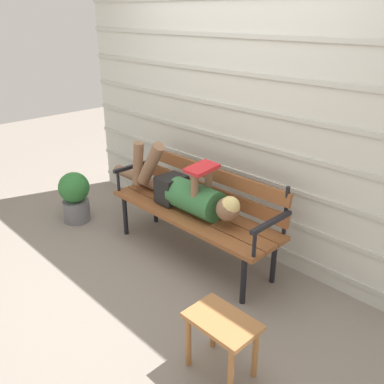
{
  "coord_description": "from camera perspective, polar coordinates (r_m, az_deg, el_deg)",
  "views": [
    {
      "loc": [
        2.27,
        -2.07,
        2.0
      ],
      "look_at": [
        0.0,
        0.13,
        0.62
      ],
      "focal_mm": 38.54,
      "sensor_mm": 36.0,
      "label": 1
    }
  ],
  "objects": [
    {
      "name": "ground_plane",
      "position": [
        3.66,
        -1.54,
        -9.53
      ],
      "size": [
        12.0,
        12.0,
        0.0
      ],
      "primitive_type": "plane",
      "color": "gray"
    },
    {
      "name": "house_siding",
      "position": [
        3.6,
        5.79,
        11.76
      ],
      "size": [
        4.01,
        0.08,
        2.54
      ],
      "color": "beige",
      "rests_on": "ground"
    },
    {
      "name": "park_bench",
      "position": [
        3.55,
        0.81,
        -1.81
      ],
      "size": [
        1.67,
        0.5,
        0.83
      ],
      "color": "brown",
      "rests_on": "ground"
    },
    {
      "name": "reclining_person",
      "position": [
        3.53,
        -1.23,
        0.18
      ],
      "size": [
        1.67,
        0.26,
        0.55
      ],
      "color": "#33703D"
    },
    {
      "name": "footstool",
      "position": [
        2.53,
        4.15,
        -18.57
      ],
      "size": [
        0.42,
        0.27,
        0.39
      ],
      "color": "#9E6638",
      "rests_on": "ground"
    },
    {
      "name": "potted_plant",
      "position": [
        4.37,
        -15.9,
        -0.48
      ],
      "size": [
        0.31,
        0.31,
        0.53
      ],
      "color": "slate",
      "rests_on": "ground"
    }
  ]
}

